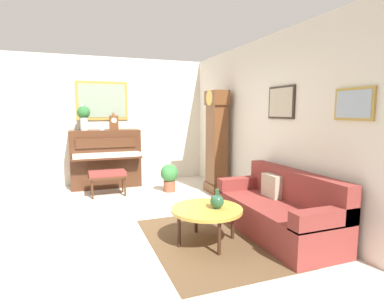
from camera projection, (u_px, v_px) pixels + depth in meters
ground_plane at (118, 222)px, 4.76m from camera, size 6.40×6.00×0.10m
wall_left at (101, 121)px, 6.98m from camera, size 0.13×4.90×2.80m
wall_back at (257, 124)px, 5.39m from camera, size 5.30×0.13×2.80m
area_rug at (211, 241)px, 3.96m from camera, size 2.10×1.50×0.01m
piano at (106, 158)px, 6.76m from camera, size 0.87×1.44×1.23m
piano_bench at (108, 175)px, 6.03m from camera, size 0.42×0.70×0.48m
grandfather_clock at (216, 145)px, 6.24m from camera, size 0.52×0.34×2.03m
couch at (279, 211)px, 4.15m from camera, size 1.90×0.80×0.84m
coffee_table at (207, 210)px, 3.85m from camera, size 0.88×0.88×0.45m
mantel_clock at (114, 122)px, 6.72m from camera, size 0.13×0.18×0.38m
flower_vase at (84, 115)px, 6.49m from camera, size 0.26×0.26×0.58m
teacup at (102, 129)px, 6.57m from camera, size 0.12×0.12×0.06m
green_jug at (217, 201)px, 3.82m from camera, size 0.17×0.17×0.24m
potted_plant at (169, 176)px, 6.36m from camera, size 0.36×0.36×0.56m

